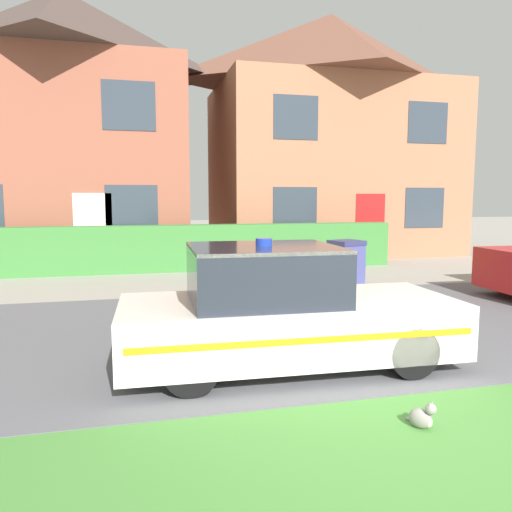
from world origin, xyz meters
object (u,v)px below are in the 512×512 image
Objects in this scene: cat at (423,417)px; wheelie_bin at (346,263)px; house_left at (67,125)px; police_car at (282,311)px; house_right at (330,133)px.

cat is 7.12m from wheelie_bin.
house_left reaches higher than cat.
house_left is at bearing 116.21° from wheelie_bin.
house_right is (5.38, 11.80, 3.65)m from police_car.
house_right is at bearing 67.59° from police_car.
house_right reaches higher than cat.
house_left is (-3.62, 11.88, 3.65)m from police_car.
police_car is 13.47m from house_right.
police_car is at bearing 162.12° from cat.
police_car is at bearing -114.52° from house_right.
cat is 0.03× the size of house_left.
cat is 15.00m from house_left.
wheelie_bin is at bearing -108.90° from house_right.
house_left is 10.36m from wheelie_bin.
police_car is 2.06m from cat.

